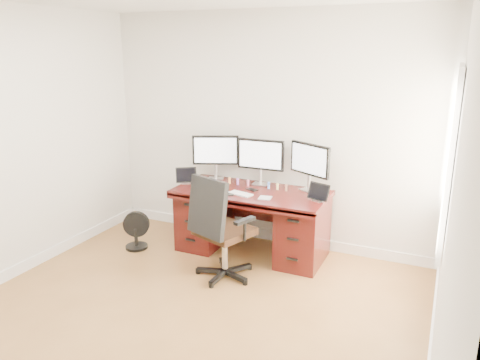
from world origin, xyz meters
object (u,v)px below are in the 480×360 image
at_px(office_chair, 221,245).
at_px(keyboard, 241,194).
at_px(floor_fan, 136,231).
at_px(desk, 252,219).
at_px(monitor_center, 261,156).

height_order(office_chair, keyboard, office_chair).
bearing_deg(office_chair, floor_fan, -170.88).
bearing_deg(desk, floor_fan, -159.78).
bearing_deg(monitor_center, office_chair, -93.99).
bearing_deg(keyboard, desk, 90.80).
bearing_deg(floor_fan, desk, -4.44).
distance_m(monitor_center, keyboard, 0.56).
bearing_deg(monitor_center, floor_fan, -152.64).
height_order(floor_fan, keyboard, keyboard).
relative_size(office_chair, floor_fan, 2.44).
xyz_separation_m(floor_fan, monitor_center, (1.28, 0.71, 0.87)).
relative_size(desk, keyboard, 6.39).
height_order(desk, floor_fan, desk).
bearing_deg(office_chair, keyboard, 111.12).
height_order(floor_fan, monitor_center, monitor_center).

